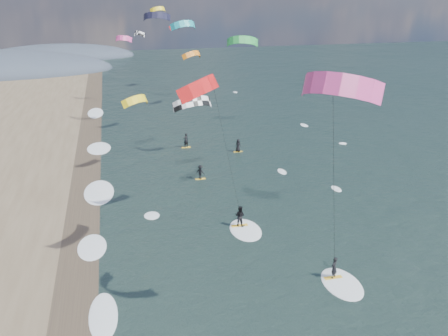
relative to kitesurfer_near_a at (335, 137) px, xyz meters
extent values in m
cube|color=#382D23|center=(-14.64, 8.15, -12.19)|extent=(3.00, 240.00, 0.00)
ellipsoid|color=#3D4756|center=(-24.64, 118.15, -12.20)|extent=(40.00, 18.00, 7.00)
cube|color=yellow|center=(3.14, 4.90, -12.17)|extent=(1.33, 0.40, 0.06)
imported|color=black|center=(3.14, 4.90, -11.32)|extent=(0.71, 0.68, 1.64)
ellipsoid|color=white|center=(3.44, 4.10, -12.20)|extent=(2.60, 4.20, 0.12)
cylinder|color=black|center=(1.14, 1.90, -3.91)|extent=(0.02, 0.02, 15.73)
cube|color=yellow|center=(-1.37, 14.06, -12.16)|extent=(1.43, 0.44, 0.07)
imported|color=black|center=(-1.37, 14.06, -11.22)|extent=(1.12, 1.09, 1.82)
ellipsoid|color=white|center=(-1.07, 13.26, -12.20)|extent=(2.60, 4.20, 0.12)
cylinder|color=black|center=(-3.12, 11.06, -4.66)|extent=(0.02, 0.02, 14.28)
cube|color=yellow|center=(-2.78, 25.33, -12.17)|extent=(1.10, 0.35, 0.05)
imported|color=black|center=(-2.78, 25.33, -11.39)|extent=(1.11, 1.07, 1.52)
cube|color=yellow|center=(3.29, 33.06, -12.17)|extent=(1.10, 0.35, 0.05)
imported|color=black|center=(3.29, 33.06, -11.36)|extent=(0.89, 0.91, 1.58)
cube|color=yellow|center=(-2.69, 36.09, -12.17)|extent=(1.10, 0.35, 0.05)
imported|color=black|center=(-2.69, 36.09, -11.24)|extent=(0.78, 0.65, 1.81)
ellipsoid|color=white|center=(-13.44, 4.15, -12.20)|extent=(2.40, 5.40, 0.11)
ellipsoid|color=white|center=(-13.44, 13.15, -12.20)|extent=(2.40, 5.40, 0.11)
ellipsoid|color=white|center=(-13.44, 24.15, -12.20)|extent=(2.40, 5.40, 0.11)
ellipsoid|color=white|center=(-13.44, 38.15, -12.20)|extent=(2.40, 5.40, 0.11)
ellipsoid|color=white|center=(-13.44, 56.15, -12.20)|extent=(2.40, 5.40, 0.11)
camera|label=1|loc=(-11.09, -22.95, 7.79)|focal=40.00mm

